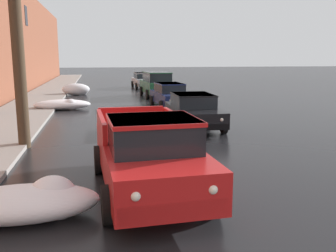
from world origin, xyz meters
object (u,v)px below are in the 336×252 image
(pickup_truck_red_approaching_near_lane, at_px, (148,153))
(sedan_black_parked_kerbside_close, at_px, (193,110))
(sedan_darkblue_parked_kerbside_mid, at_px, (170,95))
(suv_green_parked_far_down_block, at_px, (157,83))
(sedan_silver_queued_behind_truck, at_px, (143,80))
(bare_tree_second_along_sidewalk, at_px, (18,25))

(pickup_truck_red_approaching_near_lane, height_order, sedan_black_parked_kerbside_close, pickup_truck_red_approaching_near_lane)
(pickup_truck_red_approaching_near_lane, xyz_separation_m, sedan_black_parked_kerbside_close, (2.86, 7.05, -0.13))
(sedan_darkblue_parked_kerbside_mid, height_order, suv_green_parked_far_down_block, suv_green_parked_far_down_block)
(suv_green_parked_far_down_block, height_order, sedan_silver_queued_behind_truck, suv_green_parked_far_down_block)
(sedan_darkblue_parked_kerbside_mid, bearing_deg, pickup_truck_red_approaching_near_lane, -103.10)
(sedan_black_parked_kerbside_close, bearing_deg, bare_tree_second_along_sidewalk, -160.52)
(sedan_darkblue_parked_kerbside_mid, distance_m, suv_green_parked_far_down_block, 5.98)
(pickup_truck_red_approaching_near_lane, relative_size, sedan_black_parked_kerbside_close, 1.23)
(pickup_truck_red_approaching_near_lane, distance_m, sedan_darkblue_parked_kerbside_mid, 13.72)
(sedan_darkblue_parked_kerbside_mid, xyz_separation_m, suv_green_parked_far_down_block, (0.19, 5.97, 0.24))
(sedan_darkblue_parked_kerbside_mid, relative_size, suv_green_parked_far_down_block, 0.97)
(suv_green_parked_far_down_block, bearing_deg, sedan_darkblue_parked_kerbside_mid, -91.82)
(pickup_truck_red_approaching_near_lane, bearing_deg, sedan_silver_queued_behind_truck, 83.22)
(bare_tree_second_along_sidewalk, bearing_deg, suv_green_parked_far_down_block, 65.24)
(sedan_black_parked_kerbside_close, height_order, sedan_silver_queued_behind_truck, same)
(suv_green_parked_far_down_block, distance_m, sedan_silver_queued_behind_truck, 7.93)
(bare_tree_second_along_sidewalk, relative_size, pickup_truck_red_approaching_near_lane, 1.45)
(sedan_black_parked_kerbside_close, relative_size, sedan_silver_queued_behind_truck, 0.95)
(bare_tree_second_along_sidewalk, distance_m, suv_green_parked_far_down_block, 16.23)
(pickup_truck_red_approaching_near_lane, height_order, suv_green_parked_far_down_block, suv_green_parked_far_down_block)
(pickup_truck_red_approaching_near_lane, bearing_deg, suv_green_parked_far_down_block, 80.32)
(pickup_truck_red_approaching_near_lane, distance_m, sedan_black_parked_kerbside_close, 7.61)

